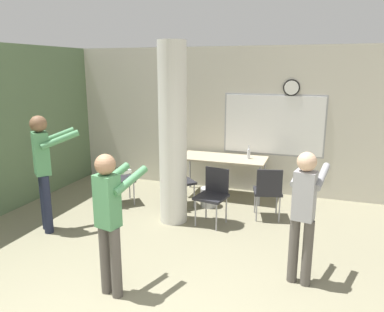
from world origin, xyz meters
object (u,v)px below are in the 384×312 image
at_px(folding_table, 223,160).
at_px(chair_table_right, 268,189).
at_px(chair_table_left, 177,179).
at_px(bottle_on_table, 249,153).
at_px(chair_table_front, 213,192).
at_px(chair_near_pillar, 117,177).
at_px(person_watching_back, 44,165).
at_px(person_playing_side, 304,208).
at_px(person_playing_front, 110,214).

bearing_deg(folding_table, chair_table_right, -41.56).
bearing_deg(chair_table_left, bottle_on_table, 39.13).
bearing_deg(folding_table, chair_table_front, -81.82).
height_order(chair_near_pillar, chair_table_right, same).
relative_size(folding_table, person_watching_back, 0.93).
xyz_separation_m(folding_table, bottle_on_table, (0.48, 0.07, 0.15)).
relative_size(chair_near_pillar, chair_table_left, 1.00).
height_order(chair_near_pillar, person_watching_back, person_watching_back).
xyz_separation_m(chair_table_front, person_playing_side, (1.40, -1.30, 0.40)).
xyz_separation_m(chair_table_left, person_playing_front, (0.29, -2.65, 0.41)).
height_order(chair_table_right, person_playing_side, person_playing_side).
xyz_separation_m(chair_near_pillar, person_playing_side, (3.26, -1.56, 0.40)).
distance_m(bottle_on_table, chair_table_front, 1.43).
xyz_separation_m(chair_near_pillar, person_playing_front, (1.35, -2.45, 0.41)).
distance_m(bottle_on_table, chair_table_left, 1.45).
relative_size(chair_near_pillar, person_watching_back, 0.50).
relative_size(chair_table_right, person_playing_front, 0.55).
height_order(chair_table_front, person_playing_front, person_playing_front).
bearing_deg(bottle_on_table, person_playing_side, -67.32).
distance_m(chair_table_right, person_watching_back, 3.44).
bearing_deg(person_playing_side, bottle_on_table, 112.68).
distance_m(chair_near_pillar, chair_table_left, 1.08).
distance_m(person_playing_side, person_playing_front, 2.11).
distance_m(folding_table, person_playing_side, 3.04).
relative_size(bottle_on_table, person_playing_front, 0.16).
bearing_deg(person_playing_side, chair_table_right, 109.49).
relative_size(bottle_on_table, person_watching_back, 0.14).
distance_m(chair_table_left, person_playing_front, 2.70).
relative_size(chair_table_left, person_playing_front, 0.55).
bearing_deg(chair_table_front, folding_table, 98.18).
height_order(bottle_on_table, chair_table_right, bottle_on_table).
bearing_deg(chair_table_left, person_watching_back, -133.73).
bearing_deg(chair_table_left, chair_table_right, -1.74).
bearing_deg(chair_near_pillar, chair_table_front, -8.05).
height_order(bottle_on_table, chair_table_front, bottle_on_table).
bearing_deg(chair_table_front, person_playing_side, -42.83).
distance_m(folding_table, chair_table_front, 1.31).
height_order(chair_table_right, person_playing_front, person_playing_front).
height_order(folding_table, chair_table_front, chair_table_front).
bearing_deg(chair_table_left, folding_table, 53.19).
height_order(chair_table_right, person_watching_back, person_watching_back).
bearing_deg(person_watching_back, person_playing_side, -3.52).
bearing_deg(chair_table_right, folding_table, 138.44).
height_order(chair_table_left, person_playing_front, person_playing_front).
bearing_deg(person_playing_front, chair_table_right, 63.44).
relative_size(person_watching_back, person_playing_front, 1.11).
distance_m(chair_near_pillar, chair_table_right, 2.65).
distance_m(folding_table, chair_table_right, 1.32).
relative_size(bottle_on_table, chair_table_right, 0.29).
height_order(chair_table_left, person_watching_back, person_watching_back).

